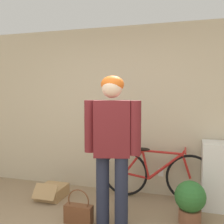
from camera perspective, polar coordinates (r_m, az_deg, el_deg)
name	(u,v)px	position (r m, az deg, el deg)	size (l,w,h in m)	color
wall_back	(127,110)	(4.14, 3.21, 0.44)	(8.00, 0.07, 2.60)	beige
person	(112,139)	(3.00, 0.01, -5.91)	(0.67, 0.32, 1.77)	#23283D
bicycle	(156,174)	(4.03, 9.65, -13.15)	(1.65, 0.46, 0.77)	black
handbag	(79,213)	(3.40, -7.29, -20.90)	(0.34, 0.12, 0.42)	brown
cardboard_box	(52,192)	(4.21, -12.90, -16.55)	(0.37, 0.50, 0.26)	tan
potted_plant	(190,200)	(3.44, 16.64, -17.92)	(0.37, 0.37, 0.52)	brown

